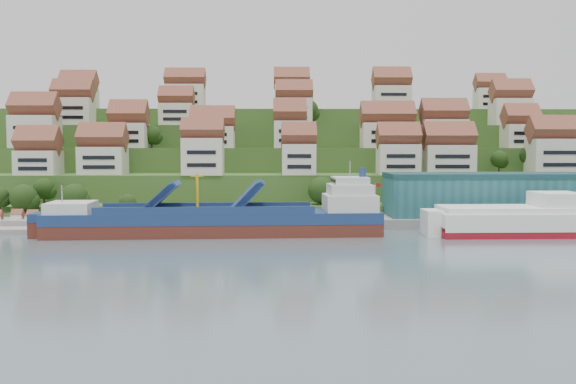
{
  "coord_description": "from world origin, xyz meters",
  "views": [
    {
      "loc": [
        -4.47,
        -132.2,
        18.23
      ],
      "look_at": [
        -1.45,
        14.0,
        8.0
      ],
      "focal_mm": 40.0,
      "sensor_mm": 36.0,
      "label": 1
    }
  ],
  "objects": [
    {
      "name": "second_ship",
      "position": [
        46.48,
        -0.87,
        2.92
      ],
      "size": [
        33.53,
        12.89,
        9.67
      ],
      "rotation": [
        0.0,
        0.0,
        0.02
      ],
      "color": "maroon",
      "rests_on": "ground"
    },
    {
      "name": "flagpole",
      "position": [
        18.11,
        10.0,
        6.88
      ],
      "size": [
        1.28,
        0.16,
        8.0
      ],
      "color": "gray",
      "rests_on": "quay"
    },
    {
      "name": "quay",
      "position": [
        20.0,
        15.0,
        1.1
      ],
      "size": [
        180.0,
        14.0,
        2.2
      ],
      "primitive_type": "cube",
      "color": "gray",
      "rests_on": "ground"
    },
    {
      "name": "hillside_village",
      "position": [
        -0.13,
        59.6,
        23.92
      ],
      "size": [
        156.24,
        64.07,
        28.34
      ],
      "color": "beige",
      "rests_on": "ground"
    },
    {
      "name": "hillside",
      "position": [
        0.0,
        103.55,
        10.66
      ],
      "size": [
        260.0,
        128.0,
        31.0
      ],
      "color": "#2D4C1E",
      "rests_on": "ground"
    },
    {
      "name": "cargo_ship",
      "position": [
        -14.99,
        -0.13,
        2.96
      ],
      "size": [
        69.08,
        13.89,
        15.11
      ],
      "rotation": [
        0.0,
        0.0,
        0.05
      ],
      "color": "#58241A",
      "rests_on": "ground"
    },
    {
      "name": "warehouse",
      "position": [
        52.0,
        17.0,
        7.2
      ],
      "size": [
        60.0,
        15.0,
        10.0
      ],
      "primitive_type": "cube",
      "color": "#256065",
      "rests_on": "quay"
    },
    {
      "name": "hillside_trees",
      "position": [
        -12.85,
        43.33,
        16.06
      ],
      "size": [
        140.0,
        62.7,
        30.34
      ],
      "color": "#213E14",
      "rests_on": "ground"
    },
    {
      "name": "pebble_beach",
      "position": [
        -58.0,
        12.0,
        0.5
      ],
      "size": [
        45.0,
        20.0,
        1.0
      ],
      "primitive_type": "cube",
      "color": "gray",
      "rests_on": "ground"
    },
    {
      "name": "beach_huts",
      "position": [
        -60.0,
        10.75,
        2.1
      ],
      "size": [
        14.4,
        3.7,
        2.2
      ],
      "color": "white",
      "rests_on": "pebble_beach"
    },
    {
      "name": "ground",
      "position": [
        0.0,
        0.0,
        0.0
      ],
      "size": [
        300.0,
        300.0,
        0.0
      ],
      "primitive_type": "plane",
      "color": "slate",
      "rests_on": "ground"
    }
  ]
}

